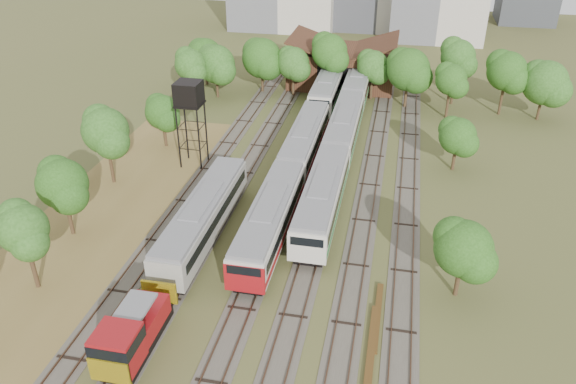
% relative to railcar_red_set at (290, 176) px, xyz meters
% --- Properties ---
extents(ground, '(240.00, 240.00, 0.00)m').
position_rel_railcar_red_set_xyz_m(ground, '(2.00, -21.38, -2.11)').
color(ground, '#475123').
rests_on(ground, ground).
extents(dry_grass_patch, '(14.00, 60.00, 0.04)m').
position_rel_railcar_red_set_xyz_m(dry_grass_patch, '(-16.00, -13.38, -2.09)').
color(dry_grass_patch, brown).
rests_on(dry_grass_patch, ground).
extents(tracks, '(24.60, 80.00, 0.19)m').
position_rel_railcar_red_set_xyz_m(tracks, '(1.33, 3.62, -2.07)').
color(tracks, '#4C473D').
rests_on(tracks, ground).
extents(railcar_red_set, '(3.22, 34.58, 3.99)m').
position_rel_railcar_red_set_xyz_m(railcar_red_set, '(0.00, 0.00, 0.00)').
color(railcar_red_set, black).
rests_on(railcar_red_set, ground).
extents(railcar_green_set, '(3.30, 52.07, 4.09)m').
position_rel_railcar_red_set_xyz_m(railcar_green_set, '(4.00, 13.38, 0.05)').
color(railcar_green_set, black).
rests_on(railcar_green_set, ground).
extents(railcar_rear, '(3.30, 16.08, 4.09)m').
position_rel_railcar_red_set_xyz_m(railcar_rear, '(0.00, 27.25, 0.05)').
color(railcar_rear, black).
rests_on(railcar_rear, ground).
extents(shunter_locomotive, '(2.80, 8.10, 3.66)m').
position_rel_railcar_red_set_xyz_m(shunter_locomotive, '(-6.00, -24.24, -0.34)').
color(shunter_locomotive, black).
rests_on(shunter_locomotive, ground).
extents(old_grey_coach, '(3.11, 18.00, 3.85)m').
position_rel_railcar_red_set_xyz_m(old_grey_coach, '(-6.00, -9.33, -0.01)').
color(old_grey_coach, black).
rests_on(old_grey_coach, ground).
extents(water_tower, '(2.81, 2.81, 9.74)m').
position_rel_railcar_red_set_xyz_m(water_tower, '(-12.06, 4.67, 6.09)').
color(water_tower, black).
rests_on(water_tower, ground).
extents(rail_pile_near, '(0.54, 8.03, 0.27)m').
position_rel_railcar_red_set_xyz_m(rail_pile_near, '(10.00, -20.07, -1.97)').
color(rail_pile_near, brown).
rests_on(rail_pile_near, ground).
extents(rail_pile_far, '(0.47, 7.59, 0.25)m').
position_rel_railcar_red_set_xyz_m(rail_pile_far, '(10.20, -17.03, -1.98)').
color(rail_pile_far, brown).
rests_on(rail_pile_far, ground).
extents(maintenance_shed, '(16.45, 11.55, 7.58)m').
position_rel_railcar_red_set_xyz_m(maintenance_shed, '(1.00, 36.60, 0.81)').
color(maintenance_shed, '#3C2216').
rests_on(maintenance_shed, ground).
extents(tree_band_left, '(7.82, 64.02, 8.42)m').
position_rel_railcar_red_set_xyz_m(tree_band_left, '(-18.63, 5.47, 3.17)').
color(tree_band_left, '#382616').
rests_on(tree_band_left, ground).
extents(tree_band_far, '(50.92, 9.47, 9.29)m').
position_rel_railcar_red_set_xyz_m(tree_band_far, '(6.05, 28.82, 3.42)').
color(tree_band_far, '#382616').
rests_on(tree_band_far, ground).
extents(tree_band_right, '(5.06, 42.40, 7.44)m').
position_rel_railcar_red_set_xyz_m(tree_band_right, '(16.47, 5.34, 2.49)').
color(tree_band_right, '#382616').
rests_on(tree_band_right, ground).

